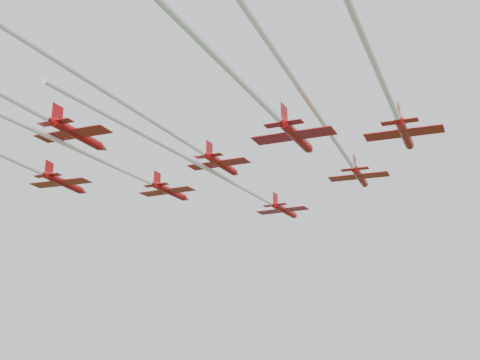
# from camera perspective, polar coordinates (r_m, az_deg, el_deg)

# --- Properties ---
(jet_lead) EXTENTS (24.86, 60.11, 2.63)m
(jet_lead) POSITION_cam_1_polar(r_m,az_deg,el_deg) (98.60, -0.03, -0.52)
(jet_lead) COLOR #AA0C10
(jet_row2_left) EXTENTS (23.97, 60.50, 2.71)m
(jet_row2_left) POSITION_cam_1_polar(r_m,az_deg,el_deg) (93.88, -11.27, 1.44)
(jet_row2_left) COLOR #AA0C10
(jet_row2_right) EXTENTS (19.49, 65.86, 2.64)m
(jet_row2_right) POSITION_cam_1_polar(r_m,az_deg,el_deg) (84.07, 7.94, 3.64)
(jet_row2_right) COLOR #AA0C10
(jet_row3_left) EXTENTS (15.31, 49.48, 2.81)m
(jet_row3_left) POSITION_cam_1_polar(r_m,az_deg,el_deg) (96.41, -18.41, 1.45)
(jet_row3_left) COLOR #AA0C10
(jet_row3_mid) EXTENTS (24.07, 65.48, 2.54)m
(jet_row3_mid) POSITION_cam_1_polar(r_m,az_deg,el_deg) (74.34, -8.13, 5.45)
(jet_row3_mid) COLOR #AA0C10
(jet_row3_right) EXTENTS (20.26, 64.51, 2.71)m
(jet_row3_right) POSITION_cam_1_polar(r_m,az_deg,el_deg) (64.31, 11.73, 8.97)
(jet_row3_right) COLOR #AA0C10
(jet_row4_left) EXTENTS (16.79, 46.87, 2.94)m
(jet_row4_left) POSITION_cam_1_polar(r_m,az_deg,el_deg) (78.29, -17.87, 6.00)
(jet_row4_left) COLOR #AA0C10
(jet_row4_right) EXTENTS (19.93, 56.28, 2.72)m
(jet_row4_right) POSITION_cam_1_polar(r_m,az_deg,el_deg) (60.70, 0.49, 8.02)
(jet_row4_right) COLOR #AA0C10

